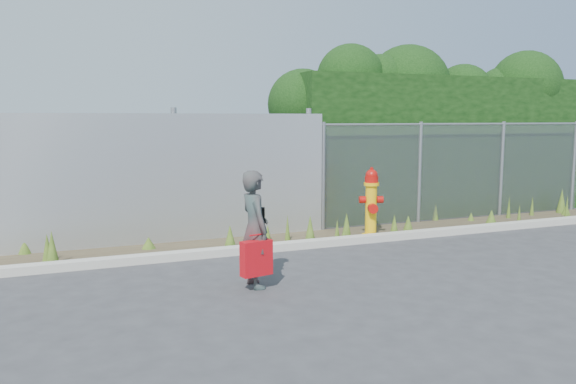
{
  "coord_description": "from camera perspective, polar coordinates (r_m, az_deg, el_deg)",
  "views": [
    {
      "loc": [
        -3.44,
        -6.49,
        2.12
      ],
      "look_at": [
        -0.3,
        1.4,
        1.0
      ],
      "focal_mm": 35.0,
      "sensor_mm": 36.0,
      "label": 1
    }
  ],
  "objects": [
    {
      "name": "curb",
      "position": [
        9.21,
        0.82,
        -5.41
      ],
      "size": [
        16.0,
        0.22,
        0.12
      ],
      "primitive_type": "cube",
      "color": "#AFAB9E",
      "rests_on": "ground"
    },
    {
      "name": "woman",
      "position": [
        7.06,
        -3.41,
        -3.78
      ],
      "size": [
        0.39,
        0.56,
        1.48
      ],
      "primitive_type": "imported",
      "rotation": [
        0.0,
        0.0,
        1.64
      ],
      "color": "#0E5B56",
      "rests_on": "ground"
    },
    {
      "name": "weed_strip",
      "position": [
        9.63,
        -1.43,
        -4.46
      ],
      "size": [
        16.0,
        1.3,
        0.54
      ],
      "color": "#423726",
      "rests_on": "ground"
    },
    {
      "name": "ground",
      "position": [
        7.65,
        6.05,
        -8.63
      ],
      "size": [
        80.0,
        80.0,
        0.0
      ],
      "primitive_type": "plane",
      "color": "#363638",
      "rests_on": "ground"
    },
    {
      "name": "hedge",
      "position": [
        13.17,
        14.96,
        6.85
      ],
      "size": [
        7.8,
        2.08,
        3.73
      ],
      "color": "black",
      "rests_on": "ground"
    },
    {
      "name": "chainlink_fence",
      "position": [
        12.27,
        17.24,
        2.08
      ],
      "size": [
        6.5,
        0.07,
        2.05
      ],
      "color": "gray",
      "rests_on": "ground"
    },
    {
      "name": "black_shoulder_bag",
      "position": [
        7.14,
        -3.22,
        -2.2
      ],
      "size": [
        0.21,
        0.09,
        0.16
      ],
      "rotation": [
        0.0,
        0.0,
        -0.39
      ],
      "color": "black"
    },
    {
      "name": "corrugated_fence",
      "position": [
        9.55,
        -20.41,
        0.93
      ],
      "size": [
        8.5,
        0.21,
        2.3
      ],
      "color": "#A9ACB1",
      "rests_on": "ground"
    },
    {
      "name": "fire_hydrant",
      "position": [
        10.03,
        8.46,
        -1.21
      ],
      "size": [
        0.42,
        0.38,
        1.26
      ],
      "rotation": [
        0.0,
        0.0,
        -0.33
      ],
      "color": "yellow",
      "rests_on": "ground"
    },
    {
      "name": "red_tote_bag",
      "position": [
        6.95,
        -3.24,
        -6.71
      ],
      "size": [
        0.39,
        0.15,
        0.52
      ],
      "rotation": [
        0.0,
        0.0,
        0.22
      ],
      "color": "#BA0A10"
    }
  ]
}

